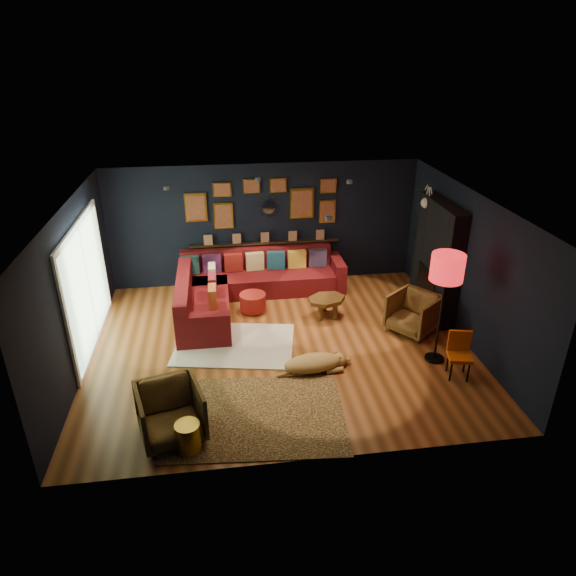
{
  "coord_description": "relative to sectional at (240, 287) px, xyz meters",
  "views": [
    {
      "loc": [
        -0.93,
        -7.61,
        4.82
      ],
      "look_at": [
        0.17,
        0.3,
        0.97
      ],
      "focal_mm": 32.0,
      "sensor_mm": 36.0,
      "label": 1
    }
  ],
  "objects": [
    {
      "name": "ceiling_spots",
      "position": [
        0.61,
        -1.01,
        2.24
      ],
      "size": [
        3.3,
        2.5,
        0.06
      ],
      "color": "black",
      "rests_on": "room_walls"
    },
    {
      "name": "dog",
      "position": [
        1.03,
        -2.65,
        -0.11
      ],
      "size": [
        1.33,
        0.76,
        0.4
      ],
      "primitive_type": null,
      "rotation": [
        0.0,
        0.0,
        0.11
      ],
      "color": "#AA824A",
      "rests_on": "leopard_rug"
    },
    {
      "name": "armchair_left",
      "position": [
        -1.11,
        -3.86,
        0.1
      ],
      "size": [
        0.99,
        0.95,
        0.84
      ],
      "primitive_type": "imported",
      "rotation": [
        0.0,
        0.0,
        0.27
      ],
      "color": "#B37E39",
      "rests_on": "ground"
    },
    {
      "name": "coffee_table",
      "position": [
        1.61,
        -0.89,
        0.01
      ],
      "size": [
        0.9,
        0.78,
        0.38
      ],
      "rotation": [
        0.0,
        0.0,
        0.31
      ],
      "color": "#56391B",
      "rests_on": "shag_rug"
    },
    {
      "name": "sunburst_mirror",
      "position": [
        0.71,
        0.91,
        1.38
      ],
      "size": [
        0.47,
        0.16,
        0.47
      ],
      "color": "silver",
      "rests_on": "room_walls"
    },
    {
      "name": "shag_rug",
      "position": [
        -0.19,
        -1.68,
        -0.31
      ],
      "size": [
        2.26,
        1.82,
        0.03
      ],
      "primitive_type": "cube",
      "rotation": [
        0.0,
        0.0,
        -0.18
      ],
      "color": "silver",
      "rests_on": "ground"
    },
    {
      "name": "floor",
      "position": [
        0.61,
        -1.81,
        -0.32
      ],
      "size": [
        6.5,
        6.5,
        0.0
      ],
      "primitive_type": "plane",
      "color": "#9B572A",
      "rests_on": "ground"
    },
    {
      "name": "orange_chair",
      "position": [
        3.29,
        -3.04,
        0.12
      ],
      "size": [
        0.42,
        0.42,
        0.76
      ],
      "rotation": [
        0.0,
        0.0,
        -0.22
      ],
      "color": "black",
      "rests_on": "ground"
    },
    {
      "name": "leopard_rug",
      "position": [
        0.02,
        -3.61,
        -0.32
      ],
      "size": [
        2.66,
        2.0,
        0.01
      ],
      "primitive_type": "cube",
      "rotation": [
        0.0,
        0.0,
        -0.08
      ],
      "color": "#B6864B",
      "rests_on": "ground"
    },
    {
      "name": "sliding_door",
      "position": [
        -2.6,
        -1.21,
        0.78
      ],
      "size": [
        0.06,
        2.8,
        2.2
      ],
      "color": "white",
      "rests_on": "ground"
    },
    {
      "name": "gold_stool",
      "position": [
        -0.89,
        -4.16,
        -0.12
      ],
      "size": [
        0.33,
        0.33,
        0.41
      ],
      "primitive_type": "cylinder",
      "color": "gold",
      "rests_on": "ground"
    },
    {
      "name": "floor_lamp",
      "position": [
        3.11,
        -2.58,
        1.29
      ],
      "size": [
        0.52,
        0.52,
        1.89
      ],
      "color": "black",
      "rests_on": "ground"
    },
    {
      "name": "armchair_right",
      "position": [
        3.06,
        -1.62,
        0.08
      ],
      "size": [
        1.05,
        1.06,
        0.8
      ],
      "primitive_type": "imported",
      "rotation": [
        0.0,
        0.0,
        -0.9
      ],
      "color": "#B37E39",
      "rests_on": "ground"
    },
    {
      "name": "gallery_wall",
      "position": [
        0.6,
        0.91,
        1.48
      ],
      "size": [
        3.15,
        0.04,
        1.02
      ],
      "color": "gold",
      "rests_on": "room_walls"
    },
    {
      "name": "pouf",
      "position": [
        0.23,
        -0.45,
        -0.13
      ],
      "size": [
        0.52,
        0.52,
        0.34
      ],
      "primitive_type": "cylinder",
      "color": "#A4211B",
      "rests_on": "shag_rug"
    },
    {
      "name": "room_walls",
      "position": [
        0.61,
        -1.81,
        1.27
      ],
      "size": [
        6.5,
        6.5,
        6.5
      ],
      "color": "black",
      "rests_on": "ground"
    },
    {
      "name": "fireplace",
      "position": [
        3.71,
        -0.91,
        0.7
      ],
      "size": [
        0.31,
        1.6,
        2.2
      ],
      "color": "black",
      "rests_on": "ground"
    },
    {
      "name": "sectional",
      "position": [
        0.0,
        0.0,
        0.0
      ],
      "size": [
        3.41,
        2.69,
        0.86
      ],
      "color": "maroon",
      "rests_on": "ground"
    },
    {
      "name": "ledge",
      "position": [
        0.61,
        0.87,
        0.6
      ],
      "size": [
        3.2,
        0.12,
        0.04
      ],
      "primitive_type": "cube",
      "color": "black",
      "rests_on": "room_walls"
    },
    {
      "name": "deer_head",
      "position": [
        3.75,
        -0.41,
        1.73
      ],
      "size": [
        0.5,
        0.28,
        0.45
      ],
      "color": "white",
      "rests_on": "fireplace"
    }
  ]
}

